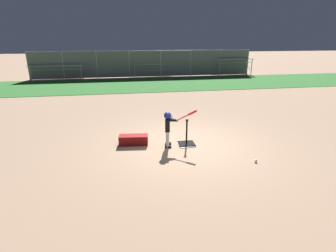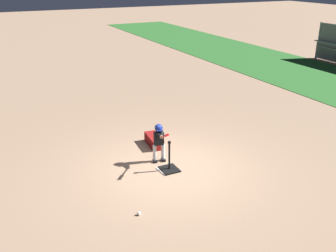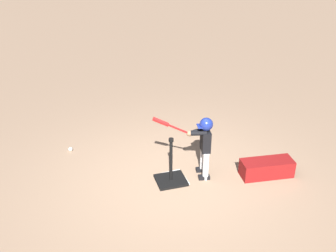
# 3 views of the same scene
# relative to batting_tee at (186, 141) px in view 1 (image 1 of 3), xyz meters

# --- Properties ---
(ground_plane) EXTENTS (90.00, 90.00, 0.00)m
(ground_plane) POSITION_rel_batting_tee_xyz_m (-0.02, 0.03, -0.10)
(ground_plane) COLOR #93755B
(grass_outfield_strip) EXTENTS (56.00, 5.47, 0.02)m
(grass_outfield_strip) POSITION_rel_batting_tee_xyz_m (-0.02, 10.28, -0.09)
(grass_outfield_strip) COLOR #286026
(grass_outfield_strip) RESTS_ON ground_plane
(backstop_fence) EXTENTS (16.82, 0.08, 2.01)m
(backstop_fence) POSITION_rel_batting_tee_xyz_m (-0.02, 13.52, 0.95)
(backstop_fence) COLOR #9E9EA3
(backstop_fence) RESTS_ON ground_plane
(home_plate) EXTENTS (0.47, 0.47, 0.02)m
(home_plate) POSITION_rel_batting_tee_xyz_m (-0.02, -0.03, -0.09)
(home_plate) COLOR white
(home_plate) RESTS_ON ground_plane
(batting_tee) EXTENTS (0.47, 0.42, 0.78)m
(batting_tee) POSITION_rel_batting_tee_xyz_m (0.00, 0.00, 0.00)
(batting_tee) COLOR black
(batting_tee) RESTS_ON ground_plane
(batter_child) EXTENTS (0.93, 0.34, 1.10)m
(batter_child) POSITION_rel_batting_tee_xyz_m (-0.53, -0.02, 0.55)
(batter_child) COLOR silver
(batter_child) RESTS_ON ground_plane
(baseball) EXTENTS (0.07, 0.07, 0.07)m
(baseball) POSITION_rel_batting_tee_xyz_m (1.47, -1.42, -0.06)
(baseball) COLOR white
(baseball) RESTS_ON ground_plane
(bleachers_center) EXTENTS (3.90, 1.92, 1.06)m
(bleachers_center) POSITION_rel_batting_tee_xyz_m (-6.46, 13.95, 0.41)
(bleachers_center) COLOR #ADAFB7
(bleachers_center) RESTS_ON ground_plane
(bleachers_far_right) EXTENTS (3.30, 2.04, 0.99)m
(bleachers_far_right) POSITION_rel_batting_tee_xyz_m (0.53, 14.31, 0.38)
(bleachers_far_right) COLOR #ADAFB7
(bleachers_far_right) RESTS_ON ground_plane
(bleachers_left_center) EXTENTS (3.16, 2.61, 1.32)m
(bleachers_left_center) POSITION_rel_batting_tee_xyz_m (7.18, 14.33, 0.55)
(bleachers_left_center) COLOR #ADAFB7
(bleachers_left_center) RESTS_ON ground_plane
(equipment_bag) EXTENTS (0.87, 0.40, 0.28)m
(equipment_bag) POSITION_rel_batting_tee_xyz_m (-1.53, 0.28, 0.04)
(equipment_bag) COLOR maroon
(equipment_bag) RESTS_ON ground_plane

